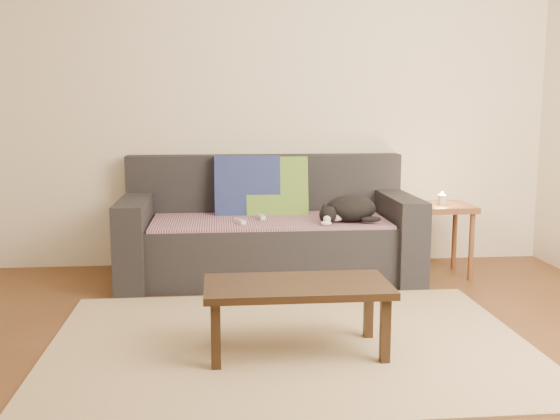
{
  "coord_description": "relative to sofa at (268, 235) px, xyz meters",
  "views": [
    {
      "loc": [
        -0.37,
        -3.11,
        1.24
      ],
      "look_at": [
        0.05,
        1.2,
        0.55
      ],
      "focal_mm": 42.0,
      "sensor_mm": 36.0,
      "label": 1
    }
  ],
  "objects": [
    {
      "name": "throw_blanket",
      "position": [
        0.0,
        -0.09,
        0.12
      ],
      "size": [
        1.66,
        0.74,
        0.02
      ],
      "primitive_type": "cube",
      "color": "#3C2647",
      "rests_on": "sofa"
    },
    {
      "name": "sofa",
      "position": [
        0.0,
        0.0,
        0.0
      ],
      "size": [
        2.1,
        0.94,
        0.87
      ],
      "color": "#232328",
      "rests_on": "ground"
    },
    {
      "name": "coffee_table",
      "position": [
        0.02,
        -1.55,
        0.01
      ],
      "size": [
        0.92,
        0.46,
        0.37
      ],
      "color": "black",
      "rests_on": "rug"
    },
    {
      "name": "ground",
      "position": [
        0.0,
        -1.57,
        -0.31
      ],
      "size": [
        4.5,
        4.5,
        0.0
      ],
      "primitive_type": "plane",
      "color": "brown",
      "rests_on": "ground"
    },
    {
      "name": "cushion_navy",
      "position": [
        -0.14,
        0.17,
        0.32
      ],
      "size": [
        0.49,
        0.19,
        0.5
      ],
      "primitive_type": "cube",
      "rotation": [
        -0.14,
        0.0,
        0.0
      ],
      "color": "#101346",
      "rests_on": "throw_blanket"
    },
    {
      "name": "side_table",
      "position": [
        1.27,
        -0.09,
        0.13
      ],
      "size": [
        0.42,
        0.42,
        0.53
      ],
      "color": "brown",
      "rests_on": "ground"
    },
    {
      "name": "back_wall",
      "position": [
        0.0,
        0.43,
        0.99
      ],
      "size": [
        4.5,
        0.04,
        2.6
      ],
      "primitive_type": "cube",
      "color": "beige",
      "rests_on": "ground"
    },
    {
      "name": "rug",
      "position": [
        0.0,
        -1.42,
        -0.3
      ],
      "size": [
        2.5,
        1.8,
        0.01
      ],
      "primitive_type": "cube",
      "color": "tan",
      "rests_on": "ground"
    },
    {
      "name": "candle",
      "position": [
        1.27,
        -0.09,
        0.26
      ],
      "size": [
        0.06,
        0.06,
        0.09
      ],
      "color": "beige",
      "rests_on": "side_table"
    },
    {
      "name": "cushion_green",
      "position": [
        0.08,
        0.17,
        0.32
      ],
      "size": [
        0.46,
        0.2,
        0.47
      ],
      "primitive_type": "cube",
      "rotation": [
        -0.2,
        0.0,
        0.0
      ],
      "color": "#0C4E30",
      "rests_on": "throw_blanket"
    },
    {
      "name": "cat",
      "position": [
        0.54,
        -0.26,
        0.22
      ],
      "size": [
        0.44,
        0.33,
        0.19
      ],
      "rotation": [
        0.0,
        0.0,
        -0.19
      ],
      "color": "black",
      "rests_on": "throw_blanket"
    },
    {
      "name": "wii_remote_a",
      "position": [
        -0.06,
        -0.08,
        0.15
      ],
      "size": [
        0.06,
        0.15,
        0.03
      ],
      "primitive_type": "cube",
      "rotation": [
        0.0,
        0.0,
        1.73
      ],
      "color": "white",
      "rests_on": "throw_blanket"
    },
    {
      "name": "wii_remote_b",
      "position": [
        -0.21,
        -0.25,
        0.15
      ],
      "size": [
        0.08,
        0.15,
        0.03
      ],
      "primitive_type": "cube",
      "rotation": [
        0.0,
        0.0,
        1.87
      ],
      "color": "white",
      "rests_on": "throw_blanket"
    }
  ]
}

